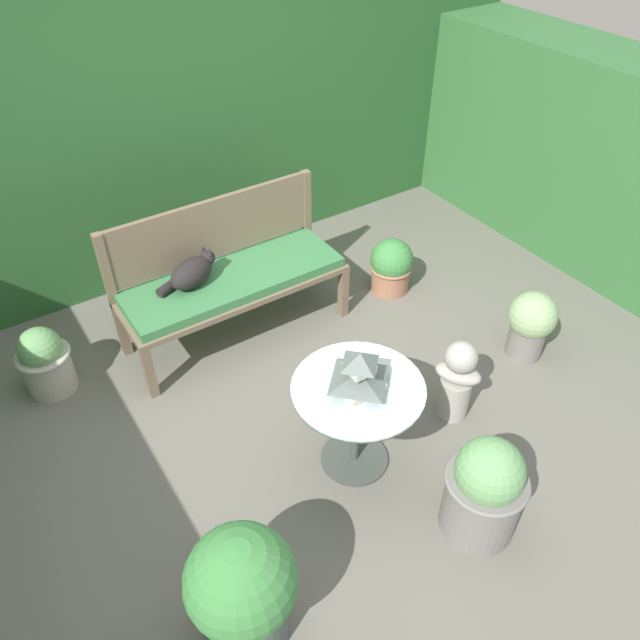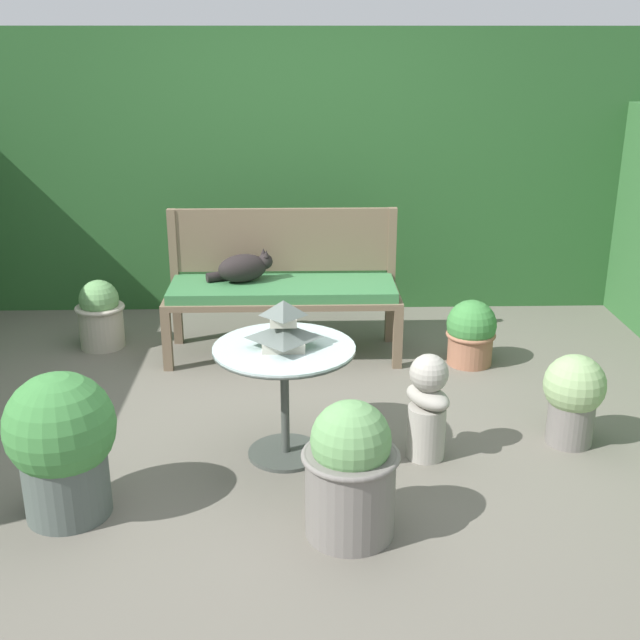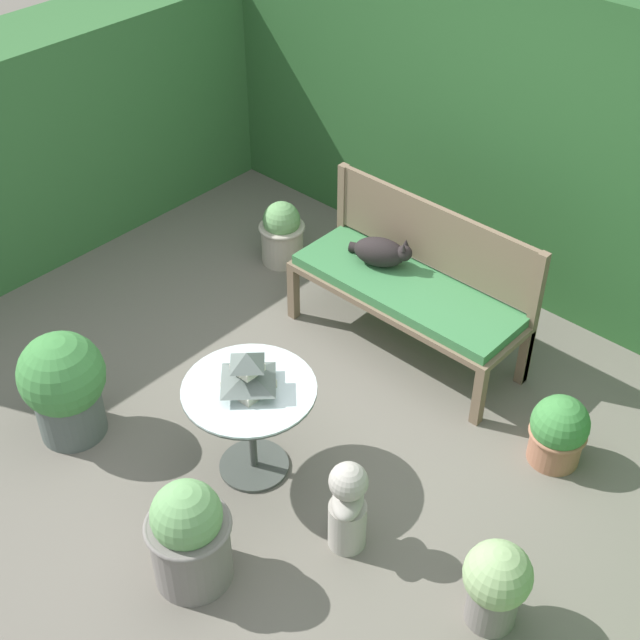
% 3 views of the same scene
% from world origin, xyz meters
% --- Properties ---
extents(ground, '(30.00, 30.00, 0.00)m').
position_xyz_m(ground, '(0.00, 0.00, 0.00)').
color(ground, '#666056').
extents(foliage_hedge_back, '(6.40, 1.01, 2.13)m').
position_xyz_m(foliage_hedge_back, '(0.00, 2.40, 1.06)').
color(foliage_hedge_back, '#285628').
rests_on(foliage_hedge_back, ground).
extents(garden_bench, '(1.56, 0.55, 0.51)m').
position_xyz_m(garden_bench, '(-0.07, 0.92, 0.44)').
color(garden_bench, brown).
rests_on(garden_bench, ground).
extents(bench_backrest, '(1.56, 0.06, 0.96)m').
position_xyz_m(bench_backrest, '(-0.07, 1.18, 0.69)').
color(bench_backrest, brown).
rests_on(bench_backrest, ground).
extents(cat, '(0.45, 0.30, 0.21)m').
position_xyz_m(cat, '(-0.34, 0.98, 0.60)').
color(cat, black).
rests_on(cat, garden_bench).
extents(patio_table, '(0.72, 0.72, 0.61)m').
position_xyz_m(patio_table, '(-0.04, -0.46, 0.48)').
color(patio_table, '#424742').
rests_on(patio_table, ground).
extents(pagoda_birdhouse, '(0.28, 0.28, 0.24)m').
position_xyz_m(pagoda_birdhouse, '(-0.04, -0.46, 0.71)').
color(pagoda_birdhouse, beige).
rests_on(pagoda_birdhouse, patio_table).
extents(garden_bust, '(0.28, 0.32, 0.57)m').
position_xyz_m(garden_bust, '(0.69, -0.50, 0.29)').
color(garden_bust, '#A39E93').
rests_on(garden_bust, ground).
extents(potted_plant_table_far, '(0.43, 0.43, 0.63)m').
position_xyz_m(potted_plant_table_far, '(0.25, -1.16, 0.31)').
color(potted_plant_table_far, slate).
rests_on(potted_plant_table_far, ground).
extents(potted_plant_hedge_corner, '(0.34, 0.34, 0.48)m').
position_xyz_m(potted_plant_hedge_corner, '(-1.35, 1.11, 0.24)').
color(potted_plant_hedge_corner, '#ADA393').
rests_on(potted_plant_hedge_corner, ground).
extents(potted_plant_path_edge, '(0.33, 0.33, 0.44)m').
position_xyz_m(potted_plant_path_edge, '(1.17, 0.73, 0.22)').
color(potted_plant_path_edge, '#9E664C').
rests_on(potted_plant_path_edge, ground).
extents(potted_plant_table_near, '(0.49, 0.49, 0.69)m').
position_xyz_m(potted_plant_table_near, '(-1.03, -0.98, 0.36)').
color(potted_plant_table_near, '#4C5651').
rests_on(potted_plant_table_near, ground).
extents(potted_plant_bench_left, '(0.33, 0.33, 0.50)m').
position_xyz_m(potted_plant_bench_left, '(1.48, -0.37, 0.27)').
color(potted_plant_bench_left, slate).
rests_on(potted_plant_bench_left, ground).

